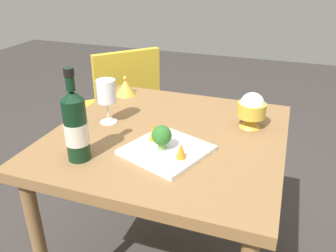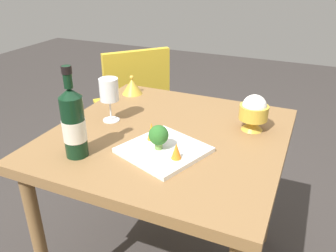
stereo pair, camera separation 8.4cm
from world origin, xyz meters
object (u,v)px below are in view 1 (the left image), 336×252
wine_glass (106,92)px  rice_bowl_lid (126,87)px  broccoli_floret (162,136)px  rice_bowl (252,109)px  chair_by_wall (124,100)px  serving_plate (167,150)px  carrot_garnish_left (153,132)px  carrot_garnish_right (181,150)px  wine_bottle (76,126)px

wine_glass → rice_bowl_lid: 0.33m
rice_bowl_lid → broccoli_floret: broccoli_floret is taller
rice_bowl → rice_bowl_lid: bearing=165.7°
chair_by_wall → wine_glass: bearing=-115.5°
rice_bowl_lid → serving_plate: (0.38, -0.46, -0.03)m
wine_glass → carrot_garnish_left: wine_glass is taller
rice_bowl → rice_bowl_lid: rice_bowl is taller
carrot_garnish_left → carrot_garnish_right: 0.16m
broccoli_floret → carrot_garnish_left: (-0.05, 0.05, -0.02)m
broccoli_floret → wine_glass: bearing=151.5°
rice_bowl_lid → serving_plate: 0.59m
rice_bowl_lid → broccoli_floret: size_ratio=1.17×
wine_bottle → carrot_garnish_right: (0.32, 0.09, -0.08)m
chair_by_wall → rice_bowl_lid: bearing=-108.8°
chair_by_wall → wine_bottle: bearing=-119.2°
chair_by_wall → serving_plate: bearing=-102.6°
chair_by_wall → carrot_garnish_right: bearing=-101.1°
carrot_garnish_left → wine_bottle: bearing=-138.1°
wine_bottle → carrot_garnish_right: 0.34m
rice_bowl → serving_plate: bearing=-129.0°
rice_bowl → broccoli_floret: rice_bowl is taller
chair_by_wall → rice_bowl_lid: size_ratio=8.50×
carrot_garnish_left → rice_bowl_lid: bearing=126.9°
chair_by_wall → rice_bowl: (0.82, -0.53, 0.27)m
rice_bowl_lid → carrot_garnish_right: rice_bowl_lid is taller
carrot_garnish_right → serving_plate: bearing=145.3°
serving_plate → carrot_garnish_left: (-0.07, 0.04, 0.04)m
wine_glass → carrot_garnish_right: 0.42m
broccoli_floret → serving_plate: bearing=35.5°
rice_bowl_lid → carrot_garnish_right: size_ratio=1.79×
wine_bottle → rice_bowl_lid: 0.61m
rice_bowl → carrot_garnish_left: (-0.31, -0.26, -0.03)m
rice_bowl → wine_bottle: bearing=-139.2°
wine_bottle → carrot_garnish_right: wine_bottle is taller
wine_bottle → serving_plate: wine_bottle is taller
wine_bottle → serving_plate: bearing=27.4°
serving_plate → broccoli_floret: size_ratio=3.75×
broccoli_floret → carrot_garnish_right: size_ratio=1.53×
broccoli_floret → chair_by_wall: bearing=124.1°
wine_bottle → broccoli_floret: size_ratio=3.61×
rice_bowl → chair_by_wall: bearing=147.3°
broccoli_floret → carrot_garnish_right: broccoli_floret is taller
chair_by_wall → rice_bowl: size_ratio=6.00×
serving_plate → carrot_garnish_left: bearing=148.4°
chair_by_wall → wine_bottle: wine_bottle is taller
wine_glass → rice_bowl_lid: (-0.07, 0.31, -0.09)m
rice_bowl_lid → carrot_garnish_left: bearing=-53.1°
rice_bowl_lid → carrot_garnish_right: (0.44, -0.50, 0.01)m
broccoli_floret → rice_bowl: bearing=50.4°
serving_plate → carrot_garnish_right: 0.09m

